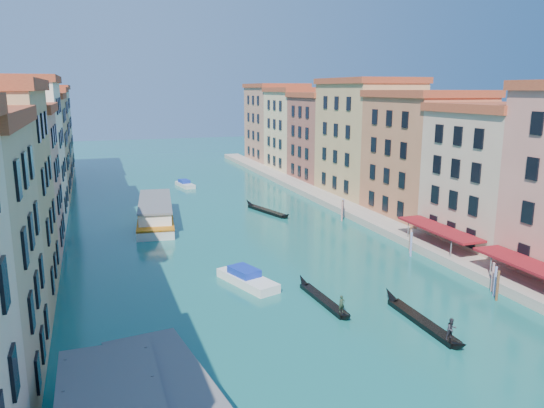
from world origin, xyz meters
The scene contains 10 objects.
left_bank_palazzos centered at (-26.00, 64.68, 9.71)m, with size 12.80×128.40×21.00m.
right_bank_palazzos centered at (30.00, 65.00, 9.75)m, with size 12.80×128.40×21.00m.
quay centered at (22.00, 65.00, 0.50)m, with size 4.00×140.00×1.00m, color #9E9180.
mooring_poles_right centered at (19.10, 28.80, 1.30)m, with size 1.44×54.24×3.20m.
vaporetto_far centered at (-7.62, 65.76, 1.44)m, with size 7.41×21.87×3.19m.
gondola_fore centered at (3.20, 29.87, 0.36)m, with size 1.39×10.61×2.12m.
gondola_right centered at (9.03, 22.73, 0.45)m, with size 1.18×11.89×2.37m.
gondola_far centered at (9.65, 65.98, 0.36)m, with size 4.39×12.12×1.75m.
motorboat_mid centered at (-2.16, 36.57, 0.62)m, with size 4.77×8.07×1.60m.
motorboat_far centered at (1.37, 92.73, 0.52)m, with size 3.15×6.76×1.35m.
Camera 1 is at (-16.06, -11.71, 19.13)m, focal length 35.00 mm.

